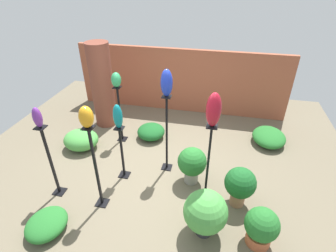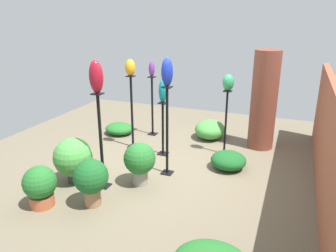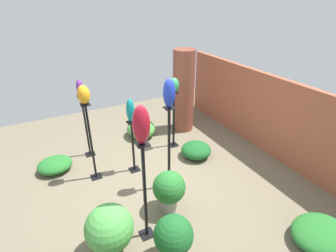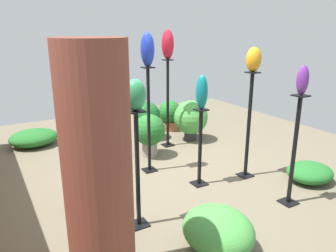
% 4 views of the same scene
% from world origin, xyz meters
% --- Properties ---
extents(ground_plane, '(8.00, 8.00, 0.00)m').
position_xyz_m(ground_plane, '(0.00, 0.00, 0.00)').
color(ground_plane, '#6B604C').
extents(brick_wall_back, '(5.60, 0.12, 1.72)m').
position_xyz_m(brick_wall_back, '(0.00, 2.68, 0.86)').
color(brick_wall_back, '#9E5138').
rests_on(brick_wall_back, ground).
extents(brick_pillar, '(0.54, 0.54, 2.06)m').
position_xyz_m(brick_pillar, '(-1.70, 1.54, 1.03)').
color(brick_pillar, brown).
rests_on(brick_pillar, ground).
extents(pedestal_jade, '(0.20, 0.20, 1.32)m').
position_xyz_m(pedestal_jade, '(-1.04, 0.91, 0.61)').
color(pedestal_jade, black).
rests_on(pedestal_jade, ground).
extents(pedestal_amber, '(0.20, 0.20, 1.54)m').
position_xyz_m(pedestal_amber, '(-0.69, -1.01, 0.72)').
color(pedestal_amber, black).
rests_on(pedestal_amber, ground).
extents(pedestal_cobalt, '(0.20, 0.20, 1.59)m').
position_xyz_m(pedestal_cobalt, '(0.20, 0.14, 0.74)').
color(pedestal_cobalt, black).
rests_on(pedestal_cobalt, ground).
extents(pedestal_violet, '(0.20, 0.20, 1.39)m').
position_xyz_m(pedestal_violet, '(-1.56, -0.93, 0.64)').
color(pedestal_violet, black).
rests_on(pedestal_violet, ground).
extents(pedestal_ruby, '(0.20, 0.20, 1.59)m').
position_xyz_m(pedestal_ruby, '(1.03, -0.67, 0.74)').
color(pedestal_ruby, black).
rests_on(pedestal_ruby, ground).
extents(pedestal_teal, '(0.20, 0.20, 1.09)m').
position_xyz_m(pedestal_teal, '(-0.56, -0.26, 0.50)').
color(pedestal_teal, black).
rests_on(pedestal_teal, ground).
extents(art_vase_jade, '(0.21, 0.22, 0.32)m').
position_xyz_m(art_vase_jade, '(-1.04, 0.91, 1.48)').
color(art_vase_jade, '#2D9356').
rests_on(art_vase_jade, pedestal_jade).
extents(art_vase_amber, '(0.21, 0.21, 0.33)m').
position_xyz_m(art_vase_amber, '(-0.69, -1.01, 1.71)').
color(art_vase_amber, orange).
rests_on(art_vase_amber, pedestal_amber).
extents(art_vase_cobalt, '(0.21, 0.19, 0.48)m').
position_xyz_m(art_vase_cobalt, '(0.20, 0.14, 1.83)').
color(art_vase_cobalt, '#192D9E').
rests_on(art_vase_cobalt, pedestal_cobalt).
extents(art_vase_violet, '(0.14, 0.14, 0.34)m').
position_xyz_m(art_vase_violet, '(-1.56, -0.93, 1.56)').
color(art_vase_violet, '#6B2D8C').
rests_on(art_vase_violet, pedestal_violet).
extents(art_vase_ruby, '(0.21, 0.21, 0.51)m').
position_xyz_m(art_vase_ruby, '(1.03, -0.67, 1.84)').
color(art_vase_ruby, maroon).
rests_on(art_vase_ruby, pedestal_ruby).
extents(art_vase_teal, '(0.17, 0.15, 0.45)m').
position_xyz_m(art_vase_teal, '(-0.56, -0.26, 1.32)').
color(art_vase_teal, '#0F727A').
rests_on(art_vase_teal, pedestal_teal).
extents(potted_plant_front_right, '(0.49, 0.49, 0.64)m').
position_xyz_m(potted_plant_front_right, '(1.87, -1.21, 0.34)').
color(potted_plant_front_right, '#B25B38').
rests_on(potted_plant_front_right, ground).
extents(potted_plant_mid_right, '(0.52, 0.52, 0.74)m').
position_xyz_m(potted_plant_mid_right, '(1.57, -0.52, 0.44)').
color(potted_plant_mid_right, '#936B4C').
rests_on(potted_plant_mid_right, ground).
extents(potted_plant_walkway_edge, '(0.53, 0.53, 0.73)m').
position_xyz_m(potted_plant_walkway_edge, '(0.73, -0.14, 0.44)').
color(potted_plant_walkway_edge, gray).
rests_on(potted_plant_walkway_edge, ground).
extents(potted_plant_mid_left, '(0.65, 0.65, 0.79)m').
position_xyz_m(potted_plant_mid_left, '(1.07, -1.21, 0.45)').
color(potted_plant_mid_left, '#2D2D33').
rests_on(potted_plant_mid_left, ground).
extents(foliage_bed_east, '(0.60, 0.68, 0.27)m').
position_xyz_m(foliage_bed_east, '(-1.28, -1.68, 0.13)').
color(foliage_bed_east, '#236B28').
rests_on(foliage_bed_east, ground).
extents(foliage_bed_west, '(0.76, 0.68, 0.42)m').
position_xyz_m(foliage_bed_west, '(-1.81, 0.40, 0.21)').
color(foliage_bed_west, '#479942').
rests_on(foliage_bed_west, ground).
extents(foliage_bed_center, '(0.74, 0.87, 0.30)m').
position_xyz_m(foliage_bed_center, '(2.29, 1.50, 0.15)').
color(foliage_bed_center, '#236B28').
rests_on(foliage_bed_center, ground).
extents(foliage_bed_rear, '(0.64, 0.65, 0.32)m').
position_xyz_m(foliage_bed_rear, '(-0.40, 1.12, 0.16)').
color(foliage_bed_rear, '#195923').
rests_on(foliage_bed_rear, ground).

